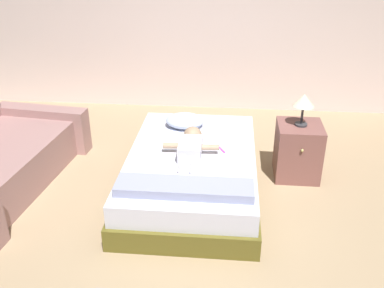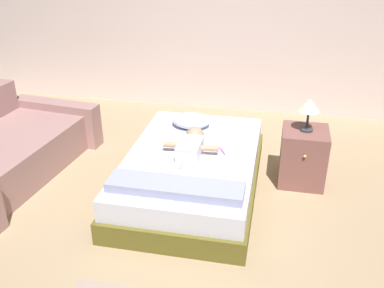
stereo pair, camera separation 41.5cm
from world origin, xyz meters
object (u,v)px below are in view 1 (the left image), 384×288
Objects in this scene: bed at (192,172)px; pillow at (185,121)px; baby at (191,146)px; lamp at (304,102)px; nightstand at (298,151)px; toothbrush at (221,149)px.

pillow is at bearing 102.41° from bed.
baby is 1.18m from lamp.
lamp reaches higher than nightstand.
toothbrush is at bearing -51.23° from pillow.
toothbrush is (0.27, 0.11, 0.22)m from bed.
pillow reaches higher than toothbrush.
baby is at bearing -161.68° from toothbrush.
nightstand is 0.54m from lamp.
bed is at bearing -160.18° from lamp.
pillow reaches higher than bed.
baby is (0.12, -0.60, 0.01)m from pillow.
toothbrush is (0.41, -0.51, -0.06)m from pillow.
toothbrush is 0.26× the size of nightstand.
baby is 0.31m from toothbrush.
toothbrush is 0.93m from lamp.
nightstand reaches higher than pillow.
baby is 2.05× the size of lamp.
toothbrush is at bearing -160.66° from lamp.
pillow is 0.61m from baby.
bed is 4.85× the size of pillow.
pillow is 1.25× the size of lamp.
pillow is (-0.14, 0.61, 0.28)m from bed.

